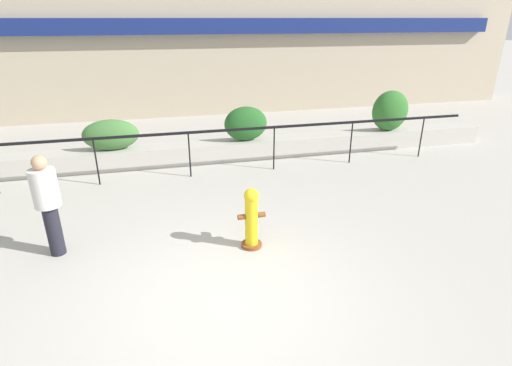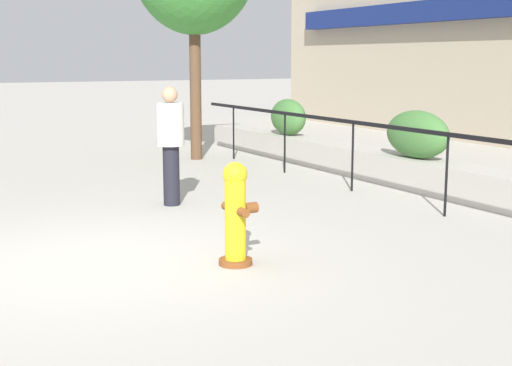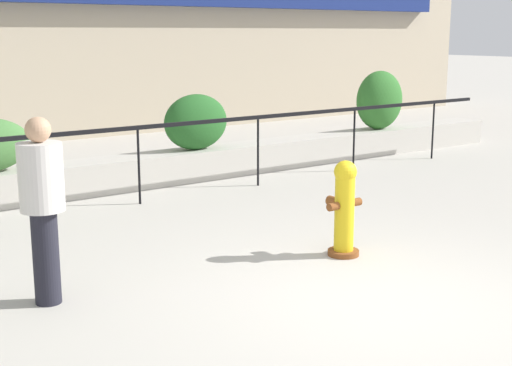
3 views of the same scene
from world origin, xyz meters
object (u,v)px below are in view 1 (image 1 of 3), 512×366
at_px(hedge_bush_3, 390,111).
at_px(pedestrian, 47,200).
at_px(hedge_bush_2, 246,124).
at_px(fire_hydrant, 251,218).
at_px(hedge_bush_1, 111,135).

xyz_separation_m(hedge_bush_3, pedestrian, (-8.53, -4.09, -0.11)).
distance_m(hedge_bush_2, hedge_bush_3, 4.40).
relative_size(hedge_bush_3, fire_hydrant, 1.10).
height_order(hedge_bush_1, fire_hydrant, hedge_bush_1).
bearing_deg(fire_hydrant, pedestrian, 170.11).
bearing_deg(pedestrian, hedge_bush_3, 25.62).
bearing_deg(hedge_bush_1, hedge_bush_2, 0.00).
relative_size(hedge_bush_1, pedestrian, 0.81).
height_order(hedge_bush_3, fire_hydrant, hedge_bush_3).
distance_m(hedge_bush_1, fire_hydrant, 5.33).
height_order(hedge_bush_2, hedge_bush_3, hedge_bush_3).
bearing_deg(hedge_bush_1, fire_hydrant, -60.94).
bearing_deg(fire_hydrant, hedge_bush_3, 41.04).
distance_m(hedge_bush_3, fire_hydrant, 7.10).
xyz_separation_m(hedge_bush_2, pedestrian, (-4.13, -4.09, 0.02)).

